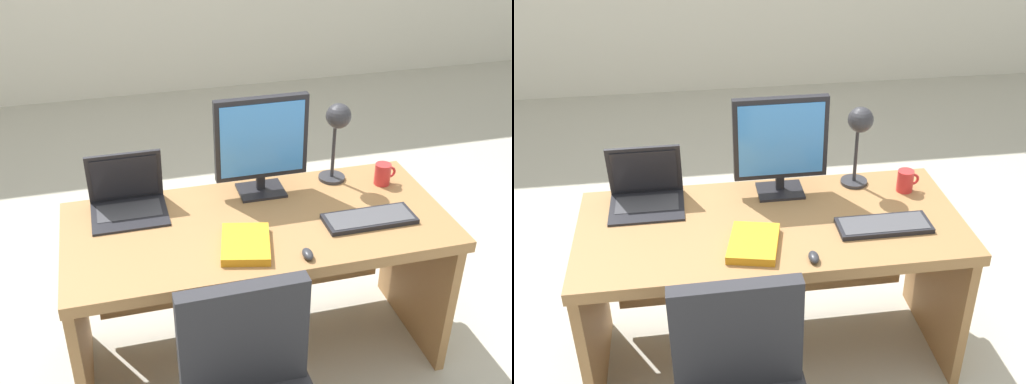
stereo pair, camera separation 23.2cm
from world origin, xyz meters
The scene contains 9 objects.
ground centered at (0.00, 1.50, 0.00)m, with size 12.00×12.00×0.00m, color #B7B2A3.
desk centered at (0.00, 0.04, 0.53)m, with size 1.57×0.71×0.73m.
monitor centered at (0.07, 0.23, 0.97)m, with size 0.40×0.16×0.44m.
laptop centered at (-0.50, 0.24, 0.80)m, with size 0.31×0.26×0.24m.
keyboard centered at (0.44, -0.11, 0.74)m, with size 0.38×0.15×0.02m.
mouse centered at (0.12, -0.28, 0.74)m, with size 0.04×0.07×0.03m.
desk_lamp centered at (0.42, 0.24, 1.00)m, with size 0.12×0.14×0.38m.
book centered at (-0.09, -0.16, 0.74)m, with size 0.24×0.28×0.03m.
coffee_mug centered at (0.62, 0.17, 0.78)m, with size 0.10×0.07×0.10m.
Camera 1 is at (-0.55, -2.06, 2.11)m, focal length 43.79 mm.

